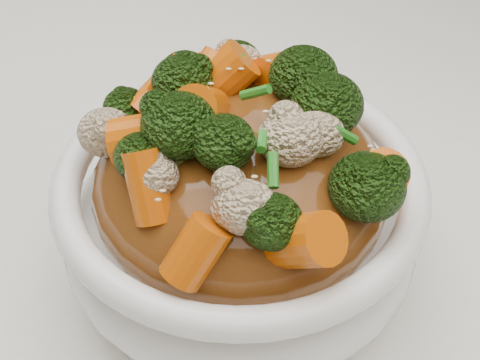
# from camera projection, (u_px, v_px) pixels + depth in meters

# --- Properties ---
(tablecloth) EXTENTS (1.20, 0.80, 0.04)m
(tablecloth) POSITION_uv_depth(u_px,v_px,m) (246.00, 266.00, 0.41)
(tablecloth) COLOR white
(tablecloth) RESTS_ON dining_table
(bowl) EXTENTS (0.20, 0.20, 0.08)m
(bowl) POSITION_uv_depth(u_px,v_px,m) (240.00, 218.00, 0.36)
(bowl) COLOR white
(bowl) RESTS_ON tablecloth
(sauce_base) EXTENTS (0.16, 0.16, 0.08)m
(sauce_base) POSITION_uv_depth(u_px,v_px,m) (240.00, 184.00, 0.34)
(sauce_base) COLOR #633411
(sauce_base) RESTS_ON bowl
(carrots) EXTENTS (0.16, 0.16, 0.04)m
(carrots) POSITION_uv_depth(u_px,v_px,m) (240.00, 97.00, 0.31)
(carrots) COLOR #D05706
(carrots) RESTS_ON sauce_base
(broccoli) EXTENTS (0.16, 0.16, 0.04)m
(broccoli) POSITION_uv_depth(u_px,v_px,m) (240.00, 99.00, 0.31)
(broccoli) COLOR black
(broccoli) RESTS_ON sauce_base
(cauliflower) EXTENTS (0.16, 0.16, 0.03)m
(cauliflower) POSITION_uv_depth(u_px,v_px,m) (240.00, 102.00, 0.31)
(cauliflower) COLOR beige
(cauliflower) RESTS_ON sauce_base
(scallions) EXTENTS (0.12, 0.12, 0.02)m
(scallions) POSITION_uv_depth(u_px,v_px,m) (240.00, 96.00, 0.31)
(scallions) COLOR #22701A
(scallions) RESTS_ON sauce_base
(sesame_seeds) EXTENTS (0.14, 0.14, 0.01)m
(sesame_seeds) POSITION_uv_depth(u_px,v_px,m) (240.00, 96.00, 0.31)
(sesame_seeds) COLOR beige
(sesame_seeds) RESTS_ON sauce_base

